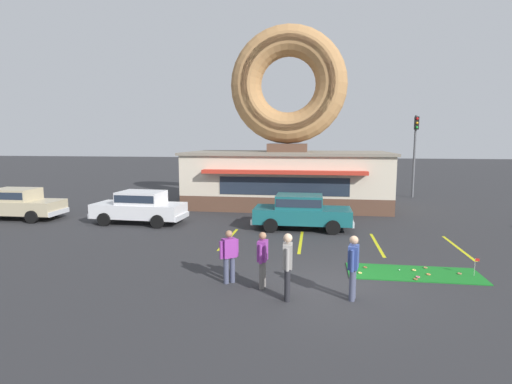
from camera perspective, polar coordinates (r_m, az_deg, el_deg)
The scene contains 27 objects.
ground_plane at distance 11.65m, azimuth 10.74°, elevation -13.33°, with size 160.00×160.00×0.00m, color #2D2D30.
donut_shop_building at distance 24.89m, azimuth 4.52°, elevation 6.62°, with size 12.30×6.75×10.96m.
putting_mat at distance 13.48m, azimuth 21.58°, elevation -10.75°, with size 3.99×1.51×0.03m, color #197523.
mini_donut_near_left at distance 12.88m, azimuth 21.82°, elevation -11.47°, with size 0.13×0.13×0.04m, color brown.
mini_donut_near_right at distance 13.09m, azimuth 22.10°, elevation -11.18°, with size 0.13×0.13×0.04m, color #D8667F.
mini_donut_mid_left at distance 13.49m, azimuth 15.33°, elevation -10.33°, with size 0.13×0.13×0.04m, color brown.
mini_donut_mid_centre at distance 13.92m, azimuth 27.07°, elevation -10.33°, with size 0.13×0.13×0.04m, color #A5724C.
mini_donut_mid_right at distance 14.08m, azimuth 23.05°, elevation -9.91°, with size 0.13×0.13×0.04m, color #A5724C.
mini_donut_far_left at distance 12.92m, azimuth 14.62°, elevation -11.11°, with size 0.13×0.13×0.04m, color #E5C666.
mini_donut_far_centre at distance 13.66m, azimuth 13.36°, elevation -10.04°, with size 0.13×0.13×0.04m, color brown.
mini_donut_far_right at distance 13.69m, azimuth 21.64°, elevation -10.33°, with size 0.13×0.13×0.04m, color #E5C666.
mini_donut_extra at distance 13.45m, azimuth 23.41°, elevation -10.74°, with size 0.13×0.13×0.04m, color #D17F47.
golf_ball at distance 13.54m, azimuth 19.80°, elevation -10.42°, with size 0.04×0.04×0.04m, color white.
putting_flag_pin at distance 13.87m, azimuth 28.94°, elevation -8.84°, with size 0.13×0.01×0.55m.
car_teal at distance 18.48m, azimuth 6.48°, elevation -2.65°, with size 4.56×1.98×1.60m.
car_white at distance 20.44m, azimuth -16.25°, elevation -1.93°, with size 4.63×2.12×1.60m.
car_champagne at distance 24.09m, azimuth -30.93°, elevation -1.30°, with size 4.60×2.06×1.60m.
pedestrian_blue_sweater_man at distance 11.22m, azimuth 0.94°, elevation -9.30°, with size 0.27×0.59×1.59m.
pedestrian_hooded_kid at distance 10.39m, azimuth 4.53°, elevation -10.10°, with size 0.26×0.60×1.75m.
pedestrian_leather_jacket_man at distance 10.69m, azimuth 13.72°, elevation -10.02°, with size 0.32×0.58×1.69m.
pedestrian_clipboard_woman at distance 11.60m, azimuth -3.86°, elevation -8.86°, with size 0.49×0.42×1.55m.
trash_bin at distance 23.67m, azimuth -9.79°, elevation -1.39°, with size 0.57×0.57×0.97m.
traffic_light_pole at distance 30.39m, azimuth 21.78°, elevation 6.21°, with size 0.28×0.47×5.80m.
parking_stripe_far_left at distance 16.79m, azimuth -3.95°, elevation -6.70°, with size 0.12×3.60×0.01m, color yellow.
parking_stripe_left at distance 16.42m, azimuth 6.41°, elevation -7.05°, with size 0.12×3.60×0.01m, color yellow.
parking_stripe_mid_left at distance 16.59m, azimuth 16.90°, elevation -7.18°, with size 0.12×3.60×0.01m, color yellow.
parking_stripe_centre at distance 17.29m, azimuth 26.86°, elevation -7.08°, with size 0.12×3.60×0.01m, color yellow.
Camera 1 is at (-0.50, -10.88, 4.12)m, focal length 28.00 mm.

